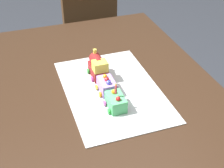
# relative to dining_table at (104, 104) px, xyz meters

# --- Properties ---
(dining_table) EXTENTS (1.40, 1.00, 0.74)m
(dining_table) POSITION_rel_dining_table_xyz_m (0.00, 0.00, 0.00)
(dining_table) COLOR #382316
(dining_table) RESTS_ON ground
(chair) EXTENTS (0.45, 0.45, 0.86)m
(chair) POSITION_rel_dining_table_xyz_m (-1.03, 0.18, -0.16)
(chair) COLOR brown
(chair) RESTS_ON ground
(cake_board) EXTENTS (0.60, 0.40, 0.00)m
(cake_board) POSITION_rel_dining_table_xyz_m (0.05, 0.02, 0.11)
(cake_board) COLOR silver
(cake_board) RESTS_ON dining_table
(cake_locomotive) EXTENTS (0.14, 0.08, 0.12)m
(cake_locomotive) POSITION_rel_dining_table_xyz_m (-0.08, -0.00, 0.16)
(cake_locomotive) COLOR maroon
(cake_locomotive) RESTS_ON cake_board
(cake_car_gondola_lavender) EXTENTS (0.10, 0.08, 0.07)m
(cake_car_gondola_lavender) POSITION_rel_dining_table_xyz_m (0.05, -0.00, 0.14)
(cake_car_gondola_lavender) COLOR #AD84E0
(cake_car_gondola_lavender) RESTS_ON cake_board
(cake_car_hopper_mint_green) EXTENTS (0.10, 0.08, 0.07)m
(cake_car_hopper_mint_green) POSITION_rel_dining_table_xyz_m (0.17, -0.00, 0.14)
(cake_car_hopper_mint_green) COLOR #59CC7A
(cake_car_hopper_mint_green) RESTS_ON cake_board
(birthday_candle) EXTENTS (0.01, 0.01, 0.05)m
(birthday_candle) POSITION_rel_dining_table_xyz_m (0.17, -0.00, 0.21)
(birthday_candle) COLOR #F24C59
(birthday_candle) RESTS_ON cake_car_hopper_mint_green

